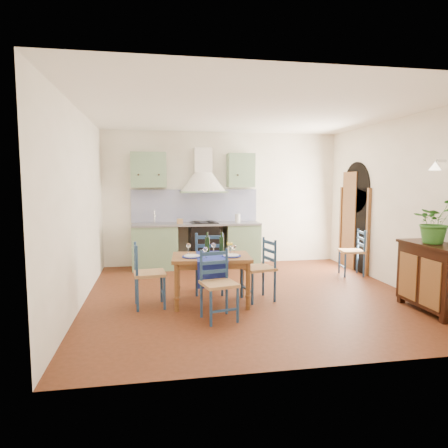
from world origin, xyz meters
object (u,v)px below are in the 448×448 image
Objects in this scene: chair_near at (218,284)px; sideboard at (434,275)px; potted_plant at (434,221)px; dining_table at (212,261)px.

sideboard is (2.93, -0.21, 0.05)m from chair_near.
potted_plant is at bearing -3.25° from chair_near.
chair_near is 0.85× the size of sideboard.
dining_table is at bearing 89.20° from chair_near.
dining_table reaches higher than sideboard.
potted_plant is at bearing 104.27° from sideboard.
chair_near is at bearing 176.75° from potted_plant.
sideboard is at bearing -4.01° from chair_near.
chair_near is 2.94m from sideboard.
dining_table is 1.95× the size of potted_plant.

